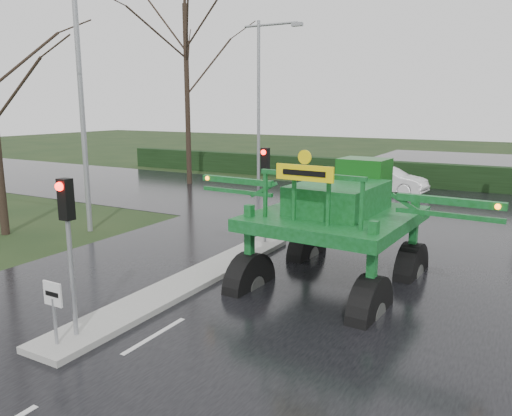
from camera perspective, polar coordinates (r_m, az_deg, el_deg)
The scene contains 13 objects.
ground at distance 11.48m, azimuth -11.48°, elevation -14.19°, with size 140.00×140.00×0.00m, color black.
road_main at distance 19.66m, azimuth 7.84°, elevation -3.07°, with size 14.00×80.00×0.02m, color black.
road_cross at distance 25.21m, azimuth 12.87°, elevation -0.00°, with size 80.00×12.00×0.02m, color black.
median_island at distance 14.35m, azimuth -7.61°, elevation -8.32°, with size 1.20×10.00×0.16m, color gray.
hedge_row at distance 32.75m, azimuth 16.96°, elevation 3.73°, with size 44.00×0.90×1.50m, color black.
keep_left_sign at distance 11.00m, azimuth -22.14°, elevation -10.02°, with size 0.50×0.07×1.35m.
traffic_signal_near at distance 10.86m, azimuth -20.74°, elevation -1.72°, with size 0.26×0.33×3.52m.
traffic_signal_mid at distance 17.45m, azimuth 1.04°, elevation 3.83°, with size 0.26×0.33×3.52m.
street_light_left_near at distance 20.42m, azimuth -18.91°, elevation 13.92°, with size 3.85×0.30×10.00m.
street_light_left_far at distance 31.59m, azimuth 0.80°, elevation 13.49°, with size 3.85×0.30×10.00m.
tree_left_far at distance 32.30m, azimuth -7.95°, elevation 15.40°, with size 7.70×7.70×13.26m.
crop_sprayer at distance 13.64m, azimuth -0.24°, elevation 0.42°, with size 8.72×5.67×4.88m.
white_sedan at distance 29.87m, azimuth 14.67°, elevation 1.69°, with size 1.58×4.52×1.49m, color silver.
Camera 1 is at (6.88, -7.74, 4.95)m, focal length 35.00 mm.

